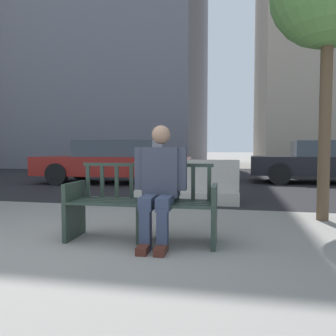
{
  "coord_description": "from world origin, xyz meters",
  "views": [
    {
      "loc": [
        1.72,
        -3.03,
        1.05
      ],
      "look_at": [
        0.68,
        2.01,
        0.75
      ],
      "focal_mm": 35.0,
      "sensor_mm": 36.0,
      "label": 1
    }
  ],
  "objects_px": {
    "car_sedan_mid": "(325,162)",
    "car_sedan_far": "(115,161)",
    "seated_person": "(160,182)",
    "jersey_barrier_centre": "(186,185)",
    "street_bench": "(142,206)"
  },
  "relations": [
    {
      "from": "seated_person",
      "to": "jersey_barrier_centre",
      "type": "relative_size",
      "value": 0.65
    },
    {
      "from": "street_bench",
      "to": "car_sedan_mid",
      "type": "bearing_deg",
      "value": 62.52
    },
    {
      "from": "street_bench",
      "to": "car_sedan_far",
      "type": "xyz_separation_m",
      "value": [
        -2.57,
        5.9,
        0.27
      ]
    },
    {
      "from": "seated_person",
      "to": "car_sedan_mid",
      "type": "distance_m",
      "value": 8.05
    },
    {
      "from": "street_bench",
      "to": "car_sedan_mid",
      "type": "height_order",
      "value": "car_sedan_mid"
    },
    {
      "from": "seated_person",
      "to": "jersey_barrier_centre",
      "type": "bearing_deg",
      "value": 92.2
    },
    {
      "from": "car_sedan_mid",
      "to": "seated_person",
      "type": "bearing_deg",
      "value": -115.93
    },
    {
      "from": "car_sedan_mid",
      "to": "car_sedan_far",
      "type": "height_order",
      "value": "car_sedan_far"
    },
    {
      "from": "street_bench",
      "to": "seated_person",
      "type": "relative_size",
      "value": 1.29
    },
    {
      "from": "jersey_barrier_centre",
      "to": "seated_person",
      "type": "bearing_deg",
      "value": -87.8
    },
    {
      "from": "car_sedan_mid",
      "to": "car_sedan_far",
      "type": "xyz_separation_m",
      "value": [
        -6.3,
        -1.28,
        0.01
      ]
    },
    {
      "from": "jersey_barrier_centre",
      "to": "car_sedan_mid",
      "type": "relative_size",
      "value": 0.46
    },
    {
      "from": "car_sedan_far",
      "to": "street_bench",
      "type": "bearing_deg",
      "value": -66.49
    },
    {
      "from": "street_bench",
      "to": "seated_person",
      "type": "bearing_deg",
      "value": -13.36
    },
    {
      "from": "seated_person",
      "to": "car_sedan_mid",
      "type": "bearing_deg",
      "value": 64.07
    }
  ]
}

